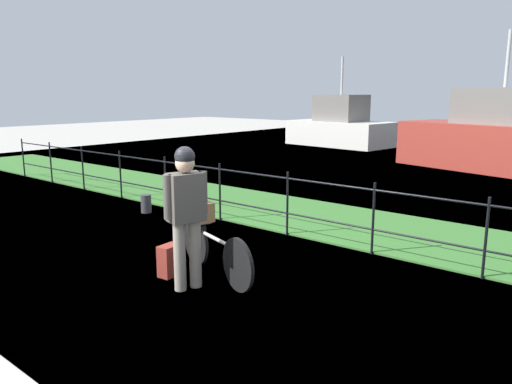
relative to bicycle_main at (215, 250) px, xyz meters
The scene contains 12 objects.
ground_plane 0.61m from the bicycle_main, 138.14° to the right, with size 60.00×60.00×0.00m, color #B2ADA3.
grass_strip 3.31m from the bicycle_main, 96.58° to the left, with size 27.00×2.40×0.03m, color #38702D.
harbor_water 12.43m from the bicycle_main, 91.74° to the left, with size 30.00×30.00×0.00m, color #60849E.
iron_fence 2.11m from the bicycle_main, 100.40° to the left, with size 18.04×0.04×1.04m.
bicycle_main is the anchor object (origin of this frame).
wooden_crate 0.59m from the bicycle_main, 162.66° to the left, with size 0.40×0.25×0.25m, color olive.
terrier_dog 0.73m from the bicycle_main, 162.66° to the left, with size 0.32×0.22×0.18m.
cyclist_person 0.82m from the bicycle_main, 86.53° to the right, with size 0.37×0.52×1.68m.
backpack_on_paving 0.59m from the bicycle_main, 142.06° to the right, with size 0.28×0.18×0.40m, color maroon.
mooring_bollard 3.71m from the bicycle_main, 155.23° to the left, with size 0.20×0.20×0.35m, color #38383D.
moored_boat_near 16.31m from the bicycle_main, 114.67° to the left, with size 4.64×2.78×3.79m.
moored_boat_mid 11.47m from the bicycle_main, 87.64° to the left, with size 6.11×3.49×4.02m.
Camera 1 is at (4.51, -3.84, 2.27)m, focal length 34.39 mm.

